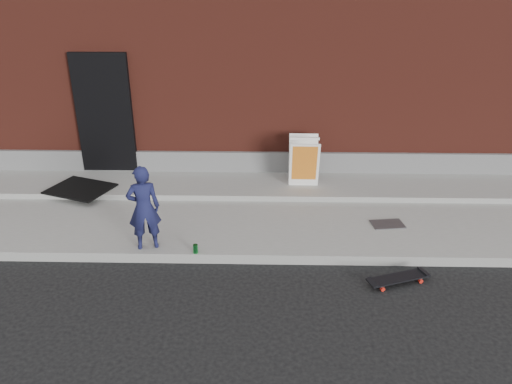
{
  "coord_description": "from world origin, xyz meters",
  "views": [
    {
      "loc": [
        0.45,
        -6.11,
        3.9
      ],
      "look_at": [
        0.3,
        0.8,
        0.78
      ],
      "focal_mm": 35.0,
      "sensor_mm": 36.0,
      "label": 1
    }
  ],
  "objects_px": {
    "child": "(144,208)",
    "soda_can": "(195,249)",
    "skateboard": "(398,278)",
    "pizza_sign": "(304,161)"
  },
  "relations": [
    {
      "from": "pizza_sign",
      "to": "soda_can",
      "type": "relative_size",
      "value": 6.68
    },
    {
      "from": "skateboard",
      "to": "pizza_sign",
      "type": "bearing_deg",
      "value": 111.64
    },
    {
      "from": "skateboard",
      "to": "soda_can",
      "type": "bearing_deg",
      "value": 170.36
    },
    {
      "from": "child",
      "to": "soda_can",
      "type": "bearing_deg",
      "value": 152.52
    },
    {
      "from": "child",
      "to": "skateboard",
      "type": "height_order",
      "value": "child"
    },
    {
      "from": "child",
      "to": "skateboard",
      "type": "xyz_separation_m",
      "value": [
        3.53,
        -0.63,
        -0.71
      ]
    },
    {
      "from": "skateboard",
      "to": "pizza_sign",
      "type": "relative_size",
      "value": 0.99
    },
    {
      "from": "skateboard",
      "to": "soda_can",
      "type": "relative_size",
      "value": 6.58
    },
    {
      "from": "pizza_sign",
      "to": "soda_can",
      "type": "xyz_separation_m",
      "value": [
        -1.69,
        -2.33,
        -0.48
      ]
    },
    {
      "from": "child",
      "to": "soda_can",
      "type": "distance_m",
      "value": 0.94
    }
  ]
}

